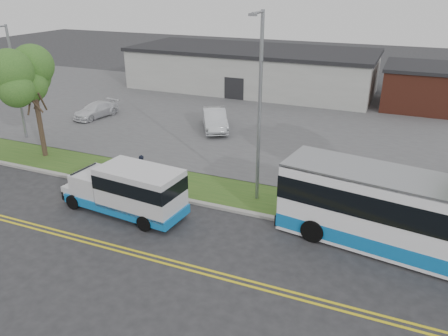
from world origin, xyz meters
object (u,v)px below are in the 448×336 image
at_px(streetlight_near, 259,104).
at_px(parked_car_b, 96,110).
at_px(pedestrian, 142,169).
at_px(parked_car_a, 215,119).
at_px(shuttle_bus, 130,189).
at_px(transit_bus, 426,220).
at_px(tree_west, 32,80).
at_px(streetlight_far, 15,78).

bearing_deg(streetlight_near, parked_car_b, 152.71).
relative_size(pedestrian, parked_car_a, 0.35).
xyz_separation_m(shuttle_bus, parked_car_a, (-1.61, 13.74, -0.45)).
bearing_deg(transit_bus, tree_west, -177.77).
bearing_deg(tree_west, transit_bus, -6.43).
distance_m(shuttle_bus, transit_bus, 13.42).
distance_m(streetlight_near, parked_car_a, 12.82).
bearing_deg(streetlight_near, shuttle_bus, -144.02).
relative_size(streetlight_far, transit_bus, 0.64).
xyz_separation_m(tree_west, parked_car_b, (-2.51, 8.56, -4.41)).
bearing_deg(tree_west, streetlight_far, 151.02).
bearing_deg(shuttle_bus, parked_car_a, 101.75).
height_order(streetlight_near, shuttle_bus, streetlight_near).
bearing_deg(tree_west, parked_car_b, 106.34).
height_order(streetlight_near, parked_car_a, streetlight_near).
relative_size(parked_car_a, parked_car_b, 1.16).
bearing_deg(parked_car_b, shuttle_bus, -36.80).
bearing_deg(parked_car_b, streetlight_far, -93.63).
distance_m(streetlight_far, transit_bus, 27.61).
xyz_separation_m(streetlight_far, shuttle_bus, (13.74, -6.51, -3.12)).
xyz_separation_m(tree_west, streetlight_near, (15.00, -0.47, 0.11)).
relative_size(streetlight_near, shuttle_bus, 1.40).
height_order(streetlight_far, transit_bus, streetlight_far).
bearing_deg(tree_west, pedestrian, -7.99).
height_order(transit_bus, parked_car_b, transit_bus).
xyz_separation_m(shuttle_bus, pedestrian, (-1.34, 3.12, -0.40)).
xyz_separation_m(tree_west, streetlight_far, (-4.00, 2.22, -0.65)).
relative_size(tree_west, pedestrian, 4.02).
distance_m(tree_west, pedestrian, 9.44).
bearing_deg(shuttle_bus, tree_west, 161.28).
bearing_deg(streetlight_far, shuttle_bus, -25.36).
height_order(shuttle_bus, pedestrian, shuttle_bus).
height_order(streetlight_far, shuttle_bus, streetlight_far).
bearing_deg(parked_car_a, shuttle_bus, -112.54).
relative_size(transit_bus, pedestrian, 7.28).
xyz_separation_m(shuttle_bus, parked_car_b, (-12.24, 12.85, -0.65)).
bearing_deg(transit_bus, streetlight_near, 173.86).
bearing_deg(shuttle_bus, streetlight_far, 159.73).
distance_m(streetlight_far, parked_car_b, 7.53).
bearing_deg(streetlight_far, parked_car_b, 76.78).
height_order(tree_west, parked_car_a, tree_west).
xyz_separation_m(streetlight_near, streetlight_far, (-19.00, 2.69, -0.76)).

